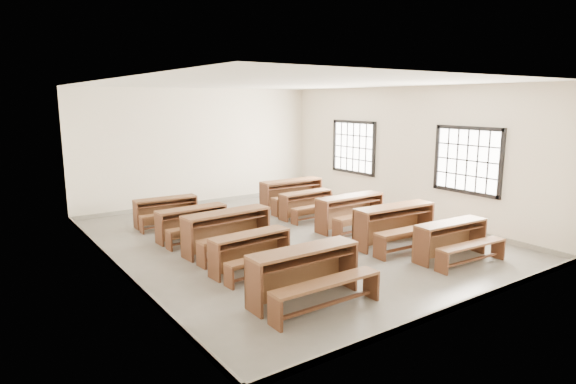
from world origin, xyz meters
TOP-DOWN VIEW (x-y plane):
  - room at (0.09, 0.00)m, footprint 8.50×8.50m
  - desk_set_0 at (-1.62, -2.78)m, footprint 1.73×0.90m
  - desk_set_1 at (-1.63, -1.27)m, footprint 1.51×0.86m
  - desk_set_2 at (-1.45, -0.08)m, footprint 1.81×1.03m
  - desk_set_3 at (-1.66, 1.10)m, footprint 1.53×0.85m
  - desk_set_4 at (-1.68, 2.53)m, footprint 1.47×0.81m
  - desk_set_5 at (1.70, -2.81)m, footprint 1.59×0.89m
  - desk_set_6 at (1.50, -1.63)m, footprint 1.84×1.03m
  - desk_set_7 at (1.61, -0.19)m, footprint 1.72×0.91m
  - desk_set_8 at (1.46, 1.28)m, footprint 1.46×0.81m
  - desk_set_9 at (1.72, 2.26)m, footprint 1.76×0.96m

SIDE VIEW (x-z plane):
  - desk_set_8 at x=1.46m, z-range 0.05..0.70m
  - desk_set_4 at x=-1.68m, z-range 0.05..0.70m
  - desk_set_1 at x=-1.63m, z-range 0.05..0.71m
  - desk_set_3 at x=-1.66m, z-range 0.06..0.73m
  - desk_set_5 at x=1.70m, z-range 0.06..0.75m
  - desk_set_7 at x=1.61m, z-range 0.06..0.83m
  - desk_set_0 at x=-1.62m, z-range 0.06..0.84m
  - desk_set_9 at x=1.72m, z-range 0.06..0.85m
  - desk_set_2 at x=-1.45m, z-range 0.06..0.85m
  - desk_set_6 at x=1.50m, z-range 0.07..0.87m
  - room at x=0.09m, z-range 0.54..3.74m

